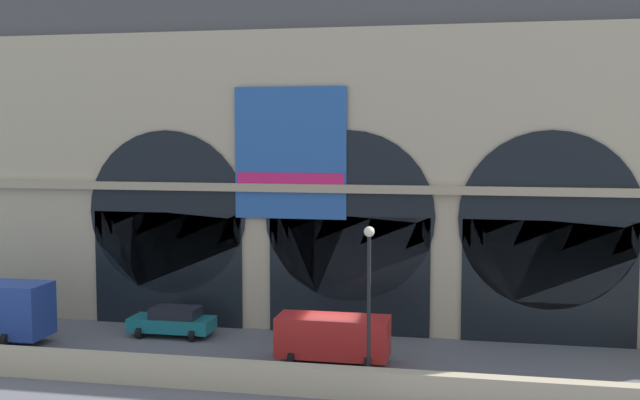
# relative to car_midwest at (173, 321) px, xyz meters

# --- Properties ---
(ground_plane) EXTENTS (200.00, 200.00, 0.00)m
(ground_plane) POSITION_rel_car_midwest_xyz_m (8.99, -2.64, -0.80)
(ground_plane) COLOR slate
(quay_parapet_wall) EXTENTS (90.00, 0.70, 1.23)m
(quay_parapet_wall) POSITION_rel_car_midwest_xyz_m (8.99, -7.61, -0.19)
(quay_parapet_wall) COLOR #BCAD8C
(quay_parapet_wall) RESTS_ON ground
(station_building) EXTENTS (42.79, 5.82, 20.69)m
(station_building) POSITION_rel_car_midwest_xyz_m (9.01, 5.07, 9.25)
(station_building) COLOR #BCAD8C
(station_building) RESTS_ON ground
(car_midwest) EXTENTS (4.40, 2.22, 1.55)m
(car_midwest) POSITION_rel_car_midwest_xyz_m (0.00, 0.00, 0.00)
(car_midwest) COLOR #19727A
(car_midwest) RESTS_ON ground
(van_center) EXTENTS (5.20, 2.48, 2.20)m
(van_center) POSITION_rel_car_midwest_xyz_m (9.15, -3.07, 0.44)
(van_center) COLOR red
(van_center) RESTS_ON ground
(street_lamp_quayside) EXTENTS (0.44, 0.44, 6.90)m
(street_lamp_quayside) POSITION_rel_car_midwest_xyz_m (11.33, -6.81, 3.61)
(street_lamp_quayside) COLOR black
(street_lamp_quayside) RESTS_ON ground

